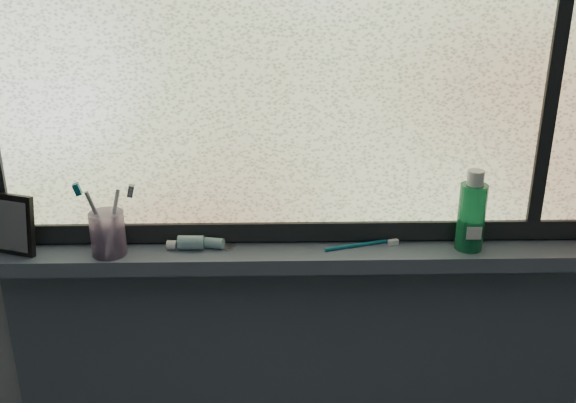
# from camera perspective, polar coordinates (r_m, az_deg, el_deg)

# --- Properties ---
(wall_back) EXTENTS (3.00, 0.01, 2.50)m
(wall_back) POSITION_cam_1_polar(r_m,az_deg,el_deg) (1.64, 1.41, 4.23)
(wall_back) COLOR #9EA3A8
(wall_back) RESTS_ON ground
(windowsill) EXTENTS (1.62, 0.14, 0.04)m
(windowsill) POSITION_cam_1_polar(r_m,az_deg,el_deg) (1.66, 1.46, -4.83)
(windowsill) COLOR #505A6B
(windowsill) RESTS_ON wall_back
(sill_apron) EXTENTS (1.62, 0.02, 0.98)m
(sill_apron) POSITION_cam_1_polar(r_m,az_deg,el_deg) (1.98, 1.23, -17.44)
(sill_apron) COLOR #505A6B
(sill_apron) RESTS_ON floor
(window_pane) EXTENTS (1.50, 0.01, 1.00)m
(window_pane) POSITION_cam_1_polar(r_m,az_deg,el_deg) (1.55, 1.55, 13.90)
(window_pane) COLOR silver
(window_pane) RESTS_ON wall_back
(frame_bottom) EXTENTS (1.60, 0.03, 0.05)m
(frame_bottom) POSITION_cam_1_polar(r_m,az_deg,el_deg) (1.68, 1.39, -2.58)
(frame_bottom) COLOR black
(frame_bottom) RESTS_ON windowsill
(frame_mullion) EXTENTS (0.03, 0.03, 1.00)m
(frame_mullion) POSITION_cam_1_polar(r_m,az_deg,el_deg) (1.69, 22.89, 12.89)
(frame_mullion) COLOR black
(frame_mullion) RESTS_ON wall_back
(vanity_mirror) EXTENTS (0.14, 0.10, 0.15)m
(vanity_mirror) POSITION_cam_1_polar(r_m,az_deg,el_deg) (1.74, -23.30, -1.87)
(vanity_mirror) COLOR black
(vanity_mirror) RESTS_ON windowsill
(toothpaste_tube) EXTENTS (0.21, 0.07, 0.04)m
(toothpaste_tube) POSITION_cam_1_polar(r_m,az_deg,el_deg) (1.65, -7.89, -3.62)
(toothpaste_tube) COLOR silver
(toothpaste_tube) RESTS_ON windowsill
(toothbrush_cup) EXTENTS (0.10, 0.10, 0.11)m
(toothbrush_cup) POSITION_cam_1_polar(r_m,az_deg,el_deg) (1.66, -15.72, -2.76)
(toothbrush_cup) COLOR #B795C6
(toothbrush_cup) RESTS_ON windowsill
(toothbrush_lying) EXTENTS (0.21, 0.08, 0.01)m
(toothbrush_lying) POSITION_cam_1_polar(r_m,az_deg,el_deg) (1.66, 6.10, -3.81)
(toothbrush_lying) COLOR #0D6379
(toothbrush_lying) RESTS_ON windowsill
(mouthwash_bottle) EXTENTS (0.09, 0.09, 0.17)m
(mouthwash_bottle) POSITION_cam_1_polar(r_m,az_deg,el_deg) (1.67, 16.04, -0.76)
(mouthwash_bottle) COLOR #1C9254
(mouthwash_bottle) RESTS_ON windowsill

